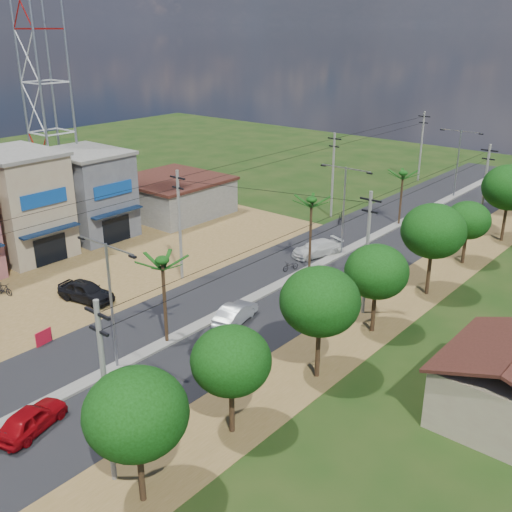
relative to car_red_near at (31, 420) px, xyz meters
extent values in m
plane|color=black|center=(-1.50, 6.52, -0.69)|extent=(160.00, 160.00, 0.00)
cube|color=black|center=(-1.50, 21.52, -0.67)|extent=(12.00, 110.00, 0.04)
cube|color=#605E56|center=(-1.50, 24.52, -0.60)|extent=(1.00, 90.00, 0.18)
cube|color=brown|center=(-16.50, 14.52, -0.67)|extent=(18.00, 46.00, 0.04)
cube|color=brown|center=(7.00, 21.52, -0.68)|extent=(5.00, 90.00, 0.03)
cube|color=gray|center=(-23.50, 13.52, 3.81)|extent=(8.00, 6.00, 9.00)
cube|color=#605E56|center=(-23.50, 13.52, 8.46)|extent=(8.40, 6.40, 0.30)
cube|color=#0D1D38|center=(-19.10, 13.52, 2.41)|extent=(0.80, 5.40, 0.15)
cube|color=black|center=(-19.45, 13.52, 0.61)|extent=(0.10, 3.00, 2.40)
cube|color=navy|center=(-19.42, 13.52, 5.16)|extent=(0.12, 4.20, 1.20)
cube|color=#4B4D52|center=(-23.50, 20.52, 3.31)|extent=(8.00, 6.00, 8.00)
cube|color=#605E56|center=(-23.50, 20.52, 7.46)|extent=(8.40, 6.40, 0.30)
cube|color=#0D1D38|center=(-19.10, 20.52, 2.41)|extent=(0.80, 5.40, 0.15)
cube|color=black|center=(-19.45, 20.52, 0.61)|extent=(0.10, 3.00, 2.40)
cube|color=navy|center=(-19.42, 20.52, 4.51)|extent=(0.12, 4.20, 1.20)
cube|color=#605E56|center=(-22.50, 30.52, 1.11)|extent=(10.00, 10.00, 3.60)
cube|color=black|center=(-22.50, 30.52, 3.11)|extent=(10.40, 10.40, 0.30)
cylinder|color=gray|center=(-30.10, 18.92, 18.31)|extent=(0.24, 0.24, 38.00)
cylinder|color=gray|center=(-26.90, 18.92, 18.31)|extent=(0.24, 0.24, 38.00)
cylinder|color=gray|center=(-26.90, 22.12, 18.31)|extent=(0.24, 0.24, 38.00)
cylinder|color=gray|center=(-30.10, 22.12, 18.31)|extent=(0.24, 0.24, 38.00)
cylinder|color=black|center=(8.00, 0.52, 1.41)|extent=(0.28, 0.28, 4.20)
ellipsoid|color=black|center=(8.00, 0.52, 3.81)|extent=(4.40, 4.40, 3.74)
cylinder|color=black|center=(7.80, 6.52, 1.23)|extent=(0.28, 0.28, 3.85)
ellipsoid|color=black|center=(7.80, 6.52, 3.43)|extent=(4.00, 4.00, 3.40)
cylinder|color=black|center=(8.20, 13.52, 1.58)|extent=(0.28, 0.28, 4.55)
ellipsoid|color=black|center=(8.20, 13.52, 4.18)|extent=(4.60, 4.60, 3.91)
cylinder|color=black|center=(7.90, 20.52, 1.34)|extent=(0.28, 0.28, 4.06)
ellipsoid|color=black|center=(7.90, 20.52, 3.66)|extent=(4.20, 4.20, 3.57)
cylinder|color=black|center=(8.10, 28.52, 1.69)|extent=(0.28, 0.28, 4.76)
ellipsoid|color=black|center=(8.10, 28.52, 4.41)|extent=(4.80, 4.80, 4.08)
cylinder|color=black|center=(7.70, 36.52, 1.13)|extent=(0.28, 0.28, 3.64)
ellipsoid|color=black|center=(7.70, 36.52, 3.21)|extent=(3.80, 3.80, 3.23)
cylinder|color=black|center=(8.30, 44.52, 1.76)|extent=(0.28, 0.28, 4.90)
ellipsoid|color=black|center=(8.30, 44.52, 4.56)|extent=(5.00, 5.00, 4.25)
cylinder|color=black|center=(-1.50, 10.52, 2.21)|extent=(0.22, 0.22, 5.80)
cylinder|color=black|center=(-1.50, 26.52, 2.41)|extent=(0.22, 0.22, 6.20)
cylinder|color=black|center=(-1.50, 42.52, 2.06)|extent=(0.22, 0.22, 5.50)
cylinder|color=gray|center=(-1.50, 6.52, 3.31)|extent=(0.16, 0.16, 8.00)
cube|color=gray|center=(-0.30, 6.52, 7.21)|extent=(2.40, 0.08, 0.08)
cube|color=gray|center=(-2.70, 6.52, 7.21)|extent=(2.40, 0.08, 0.08)
cube|color=black|center=(0.80, 6.52, 7.11)|extent=(0.50, 0.18, 0.12)
cube|color=black|center=(-3.80, 6.52, 7.11)|extent=(0.50, 0.18, 0.12)
cylinder|color=gray|center=(-1.50, 31.52, 3.31)|extent=(0.16, 0.16, 8.00)
cube|color=gray|center=(-0.30, 31.52, 7.21)|extent=(2.40, 0.08, 0.08)
cube|color=gray|center=(-2.70, 31.52, 7.21)|extent=(2.40, 0.08, 0.08)
cube|color=black|center=(0.80, 31.52, 7.11)|extent=(0.50, 0.18, 0.12)
cube|color=black|center=(-3.80, 31.52, 7.11)|extent=(0.50, 0.18, 0.12)
cylinder|color=gray|center=(-1.50, 56.52, 3.31)|extent=(0.16, 0.16, 8.00)
cube|color=gray|center=(-0.30, 56.52, 7.21)|extent=(2.40, 0.08, 0.08)
cube|color=gray|center=(-2.70, 56.52, 7.21)|extent=(2.40, 0.08, 0.08)
cube|color=black|center=(0.80, 56.52, 7.11)|extent=(0.50, 0.18, 0.12)
cube|color=black|center=(-3.80, 56.52, 7.11)|extent=(0.50, 0.18, 0.12)
cylinder|color=#605E56|center=(-8.50, 18.52, 3.81)|extent=(0.24, 0.24, 9.00)
cube|color=black|center=(-8.50, 18.52, 7.71)|extent=(1.60, 0.12, 0.12)
cube|color=black|center=(-8.50, 18.52, 6.91)|extent=(1.20, 0.12, 0.12)
cylinder|color=#605E56|center=(-8.50, 40.52, 3.81)|extent=(0.24, 0.24, 9.00)
cube|color=black|center=(-8.50, 40.52, 7.71)|extent=(1.60, 0.12, 0.12)
cube|color=black|center=(-8.50, 40.52, 6.91)|extent=(1.20, 0.12, 0.12)
cylinder|color=#605E56|center=(-8.50, 61.52, 3.81)|extent=(0.24, 0.24, 9.00)
cube|color=black|center=(-8.50, 61.52, 7.71)|extent=(1.60, 0.12, 0.12)
cube|color=black|center=(-8.50, 61.52, 6.91)|extent=(1.20, 0.12, 0.12)
cylinder|color=#605E56|center=(6.00, 0.52, 3.81)|extent=(0.24, 0.24, 9.00)
cube|color=black|center=(6.00, 0.52, 7.71)|extent=(1.60, 0.12, 0.12)
cube|color=black|center=(6.00, 0.52, 6.91)|extent=(1.20, 0.12, 0.12)
cylinder|color=#605E56|center=(6.00, 22.52, 3.81)|extent=(0.24, 0.24, 9.00)
cube|color=black|center=(6.00, 22.52, 7.71)|extent=(1.60, 0.12, 0.12)
cube|color=black|center=(6.00, 22.52, 6.91)|extent=(1.20, 0.12, 0.12)
cylinder|color=#605E56|center=(6.00, 44.52, 3.81)|extent=(0.24, 0.24, 9.00)
cube|color=black|center=(6.00, 44.52, 7.71)|extent=(1.60, 0.12, 0.12)
cube|color=black|center=(6.00, 44.52, 6.91)|extent=(1.20, 0.12, 0.12)
imported|color=maroon|center=(0.00, 0.00, 0.00)|extent=(2.70, 4.35, 1.38)
imported|color=#A8ACB1|center=(0.00, 15.52, -0.01)|extent=(2.32, 4.36, 1.37)
imported|color=#B9BAB5|center=(-3.00, 29.78, -0.01)|extent=(3.48, 5.08, 1.37)
imported|color=black|center=(-10.87, 10.98, 0.08)|extent=(4.82, 2.71, 1.55)
imported|color=black|center=(-2.70, 25.50, -0.28)|extent=(0.94, 1.64, 0.81)
imported|color=black|center=(-6.50, 39.26, -0.15)|extent=(1.00, 1.85, 1.07)
cube|color=#AE1024|center=(-7.46, 5.30, -0.18)|extent=(0.26, 1.22, 1.02)
cylinder|color=black|center=(-7.46, 4.74, -0.44)|extent=(0.04, 0.04, 0.51)
cylinder|color=black|center=(-7.46, 5.86, -0.44)|extent=(0.04, 0.04, 0.51)
imported|color=black|center=(-16.59, 7.55, -0.19)|extent=(1.73, 0.85, 1.00)
camera|label=1|loc=(24.89, -12.04, 18.61)|focal=42.00mm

